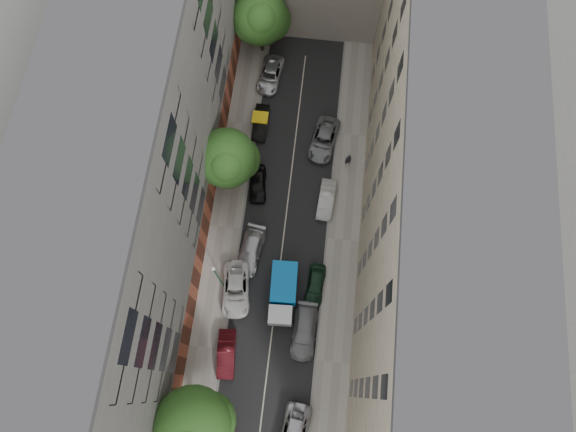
# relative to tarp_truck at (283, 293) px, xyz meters

# --- Properties ---
(ground) EXTENTS (120.00, 120.00, 0.00)m
(ground) POSITION_rel_tarp_truck_xyz_m (-0.60, 5.78, -1.38)
(ground) COLOR #4C4C49
(ground) RESTS_ON ground
(road_surface) EXTENTS (8.00, 44.00, 0.02)m
(road_surface) POSITION_rel_tarp_truck_xyz_m (-0.60, 5.78, -1.37)
(road_surface) COLOR black
(road_surface) RESTS_ON ground
(sidewalk_left) EXTENTS (3.00, 44.00, 0.15)m
(sidewalk_left) POSITION_rel_tarp_truck_xyz_m (-6.10, 5.78, -1.30)
(sidewalk_left) COLOR gray
(sidewalk_left) RESTS_ON ground
(sidewalk_right) EXTENTS (3.00, 44.00, 0.15)m
(sidewalk_right) POSITION_rel_tarp_truck_xyz_m (4.90, 5.78, -1.30)
(sidewalk_right) COLOR gray
(sidewalk_right) RESTS_ON ground
(building_left) EXTENTS (8.00, 44.00, 20.00)m
(building_left) POSITION_rel_tarp_truck_xyz_m (-11.60, 5.78, 8.62)
(building_left) COLOR #4A4845
(building_left) RESTS_ON ground
(building_right) EXTENTS (8.00, 44.00, 20.00)m
(building_right) POSITION_rel_tarp_truck_xyz_m (10.40, 5.78, 8.62)
(building_right) COLOR beige
(building_right) RESTS_ON ground
(tarp_truck) EXTENTS (2.36, 5.49, 2.50)m
(tarp_truck) POSITION_rel_tarp_truck_xyz_m (0.00, 0.00, 0.00)
(tarp_truck) COLOR black
(tarp_truck) RESTS_ON ground
(car_left_1) EXTENTS (1.83, 4.29, 1.37)m
(car_left_1) POSITION_rel_tarp_truck_xyz_m (-4.20, -5.62, -0.69)
(car_left_1) COLOR #4E0F16
(car_left_1) RESTS_ON ground
(car_left_2) EXTENTS (2.96, 5.45, 1.45)m
(car_left_2) POSITION_rel_tarp_truck_xyz_m (-4.20, -0.02, -0.65)
(car_left_2) COLOR silver
(car_left_2) RESTS_ON ground
(car_left_3) EXTENTS (2.67, 5.10, 1.41)m
(car_left_3) POSITION_rel_tarp_truck_xyz_m (-3.40, 3.58, -0.67)
(car_left_3) COLOR #AFAEB3
(car_left_3) RESTS_ON ground
(car_left_4) EXTENTS (2.04, 4.12, 1.35)m
(car_left_4) POSITION_rel_tarp_truck_xyz_m (-3.63, 10.23, -0.70)
(car_left_4) COLOR black
(car_left_4) RESTS_ON ground
(car_left_5) EXTENTS (1.40, 3.99, 1.31)m
(car_left_5) POSITION_rel_tarp_truck_xyz_m (-4.20, 16.78, -0.72)
(car_left_5) COLOR black
(car_left_5) RESTS_ON ground
(car_left_6) EXTENTS (2.68, 4.94, 1.31)m
(car_left_6) POSITION_rel_tarp_truck_xyz_m (-3.92, 22.38, -0.72)
(car_left_6) COLOR silver
(car_left_6) RESTS_ON ground
(car_right_1) EXTENTS (2.18, 5.08, 1.46)m
(car_right_1) POSITION_rel_tarp_truck_xyz_m (2.20, -3.02, -0.65)
(car_right_1) COLOR slate
(car_right_1) RESTS_ON ground
(car_right_2) EXTENTS (1.79, 3.95, 1.32)m
(car_right_2) POSITION_rel_tarp_truck_xyz_m (2.77, 1.18, -0.72)
(car_right_2) COLOR black
(car_right_2) RESTS_ON ground
(car_right_3) EXTENTS (1.64, 4.11, 1.33)m
(car_right_3) POSITION_rel_tarp_truck_xyz_m (3.00, 9.38, -0.71)
(car_right_3) COLOR silver
(car_right_3) RESTS_ON ground
(car_right_4) EXTENTS (3.12, 5.40, 1.42)m
(car_right_4) POSITION_rel_tarp_truck_xyz_m (2.20, 15.58, -0.67)
(car_right_4) COLOR slate
(car_right_4) RESTS_ON ground
(tree_near) EXTENTS (5.91, 5.72, 9.21)m
(tree_near) POSITION_rel_tarp_truck_xyz_m (-5.10, -11.24, 4.83)
(tree_near) COLOR #382619
(tree_near) RESTS_ON sidewalk_left
(tree_mid) EXTENTS (5.61, 5.38, 7.39)m
(tree_mid) POSITION_rel_tarp_truck_xyz_m (-6.11, 10.53, 3.35)
(tree_mid) COLOR #382619
(tree_mid) RESTS_ON sidewalk_left
(tree_far) EXTENTS (5.65, 5.42, 7.66)m
(tree_far) POSITION_rel_tarp_truck_xyz_m (-5.11, 25.67, 3.59)
(tree_far) COLOR #382619
(tree_far) RESTS_ON sidewalk_left
(lamp_post) EXTENTS (0.36, 0.36, 6.95)m
(lamp_post) POSITION_rel_tarp_truck_xyz_m (-5.44, 0.26, 3.01)
(lamp_post) COLOR #1B603B
(lamp_post) RESTS_ON sidewalk_left
(pedestrian) EXTENTS (0.70, 0.53, 1.74)m
(pedestrian) POSITION_rel_tarp_truck_xyz_m (4.71, 13.56, -0.36)
(pedestrian) COLOR black
(pedestrian) RESTS_ON sidewalk_right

